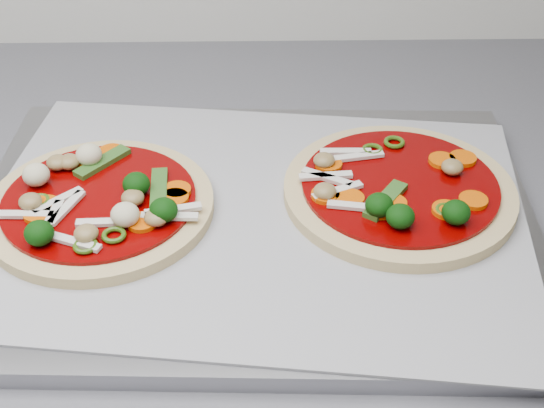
{
  "coord_description": "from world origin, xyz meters",
  "views": [
    {
      "loc": [
        0.51,
        0.69,
        1.33
      ],
      "look_at": [
        0.52,
        1.21,
        0.93
      ],
      "focal_mm": 50.0,
      "sensor_mm": 36.0,
      "label": 1
    }
  ],
  "objects": [
    {
      "name": "baking_tray",
      "position": [
        0.51,
        1.22,
        0.91
      ],
      "size": [
        0.51,
        0.38,
        0.02
      ],
      "primitive_type": "cube",
      "rotation": [
        0.0,
        0.0,
        -0.04
      ],
      "color": "gray",
      "rests_on": "countertop"
    },
    {
      "name": "parchment",
      "position": [
        0.51,
        1.22,
        0.92
      ],
      "size": [
        0.51,
        0.4,
        0.0
      ],
      "primitive_type": "cube",
      "rotation": [
        0.0,
        0.0,
        -0.12
      ],
      "color": "#9A999E",
      "rests_on": "baking_tray"
    },
    {
      "name": "pizza_left",
      "position": [
        0.37,
        1.22,
        0.93
      ],
      "size": [
        0.26,
        0.26,
        0.03
      ],
      "rotation": [
        0.0,
        0.0,
        -0.44
      ],
      "color": "tan",
      "rests_on": "parchment"
    },
    {
      "name": "pizza_right",
      "position": [
        0.64,
        1.23,
        0.93
      ],
      "size": [
        0.22,
        0.22,
        0.04
      ],
      "rotation": [
        0.0,
        0.0,
        0.08
      ],
      "color": "tan",
      "rests_on": "parchment"
    }
  ]
}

